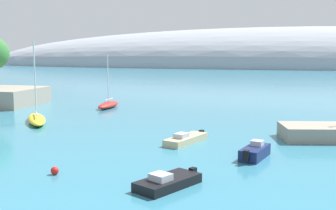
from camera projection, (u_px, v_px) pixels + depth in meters
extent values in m
ellipsoid|color=#999EA8|center=(298.00, 67.00, 206.11)|extent=(340.81, 75.48, 39.01)
ellipsoid|color=yellow|center=(37.00, 119.00, 47.47)|extent=(6.15, 7.80, 0.81)
cylinder|color=silver|center=(35.00, 79.00, 46.87)|extent=(0.15, 0.15, 8.36)
cube|color=silver|center=(36.00, 113.00, 47.03)|extent=(2.16, 3.10, 0.10)
ellipsoid|color=red|center=(108.00, 105.00, 59.74)|extent=(1.78, 6.27, 0.87)
cylinder|color=silver|center=(108.00, 78.00, 59.24)|extent=(0.14, 0.14, 6.78)
cube|color=silver|center=(109.00, 99.00, 59.91)|extent=(0.10, 2.82, 0.10)
cube|color=navy|center=(255.00, 152.00, 31.96)|extent=(2.34, 3.85, 0.86)
cube|color=black|center=(246.00, 156.00, 30.16)|extent=(0.47, 0.52, 0.78)
cube|color=#B2B7C1|center=(257.00, 143.00, 32.34)|extent=(1.06, 1.06, 0.40)
cube|color=black|center=(168.00, 182.00, 25.18)|extent=(3.70, 4.65, 0.58)
cube|color=black|center=(193.00, 172.00, 26.91)|extent=(0.53, 0.56, 0.52)
cube|color=#B2B7C1|center=(161.00, 177.00, 24.65)|extent=(1.49, 1.44, 0.40)
cube|color=#C6B284|center=(186.00, 140.00, 37.22)|extent=(3.27, 5.31, 0.60)
cube|color=black|center=(202.00, 133.00, 39.48)|extent=(0.49, 0.54, 0.54)
cube|color=#B2B7C1|center=(181.00, 135.00, 36.53)|extent=(1.32, 1.48, 0.40)
sphere|color=red|center=(55.00, 171.00, 27.71)|extent=(0.54, 0.54, 0.54)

